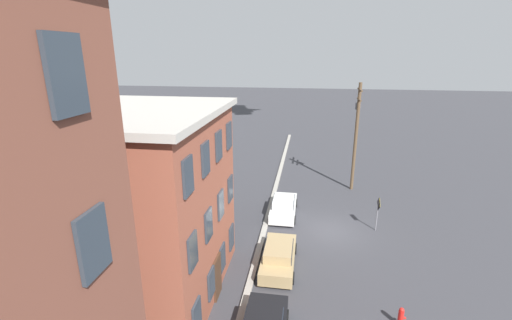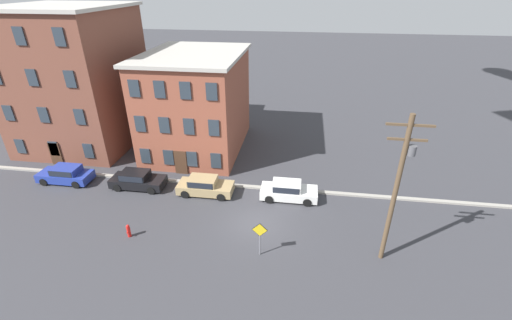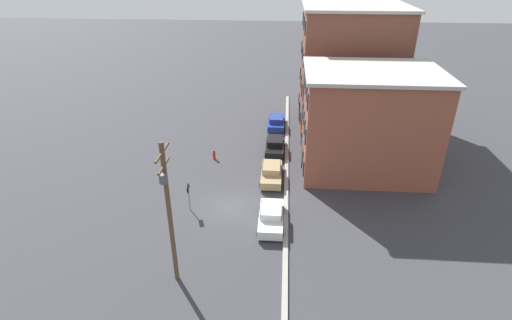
# 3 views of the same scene
# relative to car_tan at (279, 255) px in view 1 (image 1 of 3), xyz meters

# --- Properties ---
(ground_plane) EXTENTS (200.00, 200.00, 0.00)m
(ground_plane) POSITION_rel_car_tan_xyz_m (4.72, -3.15, -0.75)
(ground_plane) COLOR #38383D
(kerb_strip) EXTENTS (56.00, 0.36, 0.16)m
(kerb_strip) POSITION_rel_car_tan_xyz_m (4.72, 1.35, -0.67)
(kerb_strip) COLOR #9E998E
(kerb_strip) RESTS_ON ground_plane
(apartment_midblock) EXTENTS (8.98, 11.77, 9.41)m
(apartment_midblock) POSITION_rel_car_tan_xyz_m (-2.91, 8.47, 3.97)
(apartment_midblock) COLOR brown
(apartment_midblock) RESTS_ON ground_plane
(car_tan) EXTENTS (4.40, 1.92, 1.43)m
(car_tan) POSITION_rel_car_tan_xyz_m (0.00, 0.00, 0.00)
(car_tan) COLOR tan
(car_tan) RESTS_ON ground_plane
(car_white) EXTENTS (4.40, 1.92, 1.43)m
(car_white) POSITION_rel_car_tan_xyz_m (6.65, 0.24, 0.00)
(car_white) COLOR silver
(car_white) RESTS_ON ground_plane
(caution_sign) EXTENTS (0.97, 0.08, 2.46)m
(caution_sign) POSITION_rel_car_tan_xyz_m (5.29, -6.28, 0.89)
(caution_sign) COLOR slate
(caution_sign) RESTS_ON ground_plane
(utility_pole) EXTENTS (2.40, 0.44, 9.43)m
(utility_pole) POSITION_rel_car_tan_xyz_m (12.81, -5.42, 4.55)
(utility_pole) COLOR brown
(utility_pole) RESTS_ON ground_plane
(fire_hydrant) EXTENTS (0.24, 0.34, 0.96)m
(fire_hydrant) POSITION_rel_car_tan_xyz_m (-3.60, -5.81, -0.27)
(fire_hydrant) COLOR red
(fire_hydrant) RESTS_ON ground_plane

